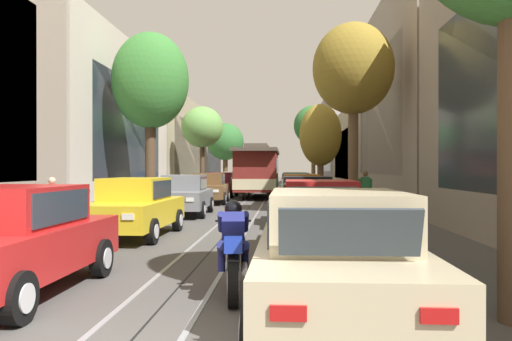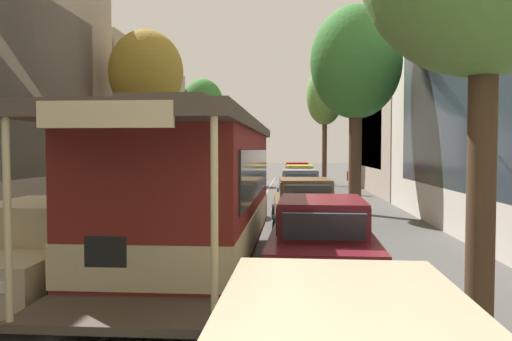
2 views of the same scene
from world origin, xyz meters
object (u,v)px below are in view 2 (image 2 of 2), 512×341
at_px(pedestrian_on_right_pavement, 352,179).
at_px(parked_car_yellow_second_left, 299,179).
at_px(parked_car_grey_mid_left, 299,187).
at_px(parked_car_red_near_left, 297,173).
at_px(parked_car_maroon_fifth_left, 321,241).
at_px(street_tree_kerb_left_second, 356,64).
at_px(parked_car_beige_near_right, 234,172).
at_px(parked_car_brown_fourth_left, 304,204).
at_px(cable_car_trolley, 196,189).
at_px(parked_car_black_mid_right, 207,182).
at_px(street_tree_kerb_right_near, 203,108).
at_px(parked_car_teal_fifth_right, 142,208).
at_px(parked_car_orange_fourth_right, 179,193).
at_px(pedestrian_on_left_pavement, 132,184).
at_px(parked_car_beige_sixth_right, 38,248).
at_px(street_tree_kerb_right_second, 146,74).
at_px(street_tree_kerb_left_near, 325,97).
at_px(motorcycle_with_rider, 250,176).
at_px(parked_car_red_second_right, 221,176).

bearing_deg(pedestrian_on_right_pavement, parked_car_yellow_second_left, -22.01).
bearing_deg(parked_car_grey_mid_left, parked_car_red_near_left, -90.31).
distance_m(parked_car_grey_mid_left, parked_car_maroon_fifth_left, 12.87).
bearing_deg(street_tree_kerb_left_second, parked_car_grey_mid_left, -52.65).
distance_m(parked_car_maroon_fifth_left, parked_car_beige_near_right, 27.12).
bearing_deg(parked_car_brown_fourth_left, cable_car_trolley, 66.24).
height_order(parked_car_black_mid_right, street_tree_kerb_right_near, street_tree_kerb_right_near).
bearing_deg(parked_car_teal_fifth_right, parked_car_yellow_second_left, -107.96).
bearing_deg(parked_car_maroon_fifth_left, parked_car_brown_fourth_left, -88.77).
bearing_deg(parked_car_beige_near_right, parked_car_orange_fourth_right, 89.48).
bearing_deg(pedestrian_on_left_pavement, parked_car_yellow_second_left, -135.12).
bearing_deg(parked_car_beige_sixth_right, street_tree_kerb_right_near, -85.66).
xyz_separation_m(parked_car_orange_fourth_right, street_tree_kerb_right_second, (2.00, -2.48, 4.95)).
height_order(parked_car_brown_fourth_left, street_tree_kerb_left_near, street_tree_kerb_left_near).
bearing_deg(parked_car_orange_fourth_right, street_tree_kerb_right_near, -82.99).
relative_size(parked_car_orange_fourth_right, street_tree_kerb_right_near, 0.58).
distance_m(motorcycle_with_rider, pedestrian_on_right_pavement, 9.48).
relative_size(parked_car_red_second_right, parked_car_black_mid_right, 0.99).
height_order(parked_car_yellow_second_left, pedestrian_on_left_pavement, pedestrian_on_left_pavement).
relative_size(parked_car_beige_near_right, street_tree_kerb_left_second, 0.55).
distance_m(parked_car_red_near_left, cable_car_trolley, 24.83).
relative_size(parked_car_black_mid_right, parked_car_beige_sixth_right, 1.00).
xyz_separation_m(parked_car_brown_fourth_left, parked_car_beige_sixth_right, (4.67, 7.03, 0.00)).
xyz_separation_m(parked_car_black_mid_right, street_tree_kerb_left_near, (-6.56, -9.48, 5.28)).
relative_size(street_tree_kerb_left_second, pedestrian_on_left_pavement, 4.59).
distance_m(parked_car_red_second_right, pedestrian_on_left_pavement, 9.87).
relative_size(parked_car_orange_fourth_right, parked_car_teal_fifth_right, 1.01).
xyz_separation_m(parked_car_teal_fifth_right, street_tree_kerb_left_second, (-6.65, -5.50, 4.90)).
bearing_deg(parked_car_black_mid_right, motorcycle_with_rider, -98.70).
height_order(parked_car_grey_mid_left, street_tree_kerb_right_second, street_tree_kerb_right_second).
height_order(parked_car_orange_fourth_right, pedestrian_on_left_pavement, pedestrian_on_left_pavement).
height_order(parked_car_yellow_second_left, parked_car_grey_mid_left, same).
height_order(parked_car_beige_near_right, parked_car_orange_fourth_right, same).
xyz_separation_m(parked_car_orange_fourth_right, street_tree_kerb_left_second, (-6.74, -0.39, 4.90)).
relative_size(street_tree_kerb_right_second, motorcycle_with_rider, 3.85).
distance_m(parked_car_beige_near_right, parked_car_beige_sixth_right, 27.69).
bearing_deg(street_tree_kerb_left_second, parked_car_maroon_fifth_left, 79.35).
relative_size(parked_car_beige_near_right, street_tree_kerb_right_near, 0.58).
relative_size(parked_car_beige_near_right, street_tree_kerb_left_near, 0.54).
xyz_separation_m(parked_car_maroon_fifth_left, street_tree_kerb_right_second, (6.82, -12.24, 4.95)).
bearing_deg(cable_car_trolley, parked_car_yellow_second_left, -97.45).
relative_size(street_tree_kerb_left_near, pedestrian_on_left_pavement, 4.72).
distance_m(parked_car_maroon_fifth_left, street_tree_kerb_right_second, 14.86).
xyz_separation_m(parked_car_maroon_fifth_left, parked_car_red_second_right, (4.85, -21.42, 0.00)).
bearing_deg(street_tree_kerb_left_second, parked_car_beige_sixth_right, 58.92).
height_order(cable_car_trolley, pedestrian_on_left_pavement, cable_car_trolley).
height_order(parked_car_red_second_right, parked_car_beige_sixth_right, same).
relative_size(parked_car_yellow_second_left, parked_car_grey_mid_left, 1.00).
bearing_deg(street_tree_kerb_right_near, parked_car_beige_sixth_right, 94.34).
xyz_separation_m(parked_car_brown_fourth_left, street_tree_kerb_left_second, (-2.04, -4.10, 4.90)).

